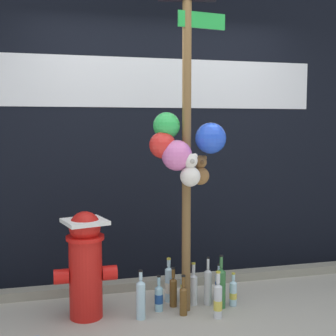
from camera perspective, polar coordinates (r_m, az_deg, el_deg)
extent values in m
cube|color=black|center=(4.50, -0.86, 6.56)|extent=(10.00, 0.20, 3.15)
cube|color=silver|center=(4.34, -6.08, 10.57)|extent=(3.89, 0.01, 0.46)
cube|color=gray|center=(4.35, 0.45, -13.95)|extent=(8.00, 0.12, 0.08)
cylinder|color=brown|center=(3.56, 2.32, 3.25)|extent=(0.07, 0.07, 2.70)
cube|color=#198C33|center=(3.68, 4.23, 17.85)|extent=(0.39, 0.07, 0.12)
sphere|color=#D66BB2|center=(3.49, 1.11, 1.58)|extent=(0.24, 0.24, 0.24)
sphere|color=blue|center=(3.58, 5.33, 3.71)|extent=(0.24, 0.24, 0.24)
sphere|color=green|center=(3.56, -0.19, 5.28)|extent=(0.21, 0.21, 0.21)
sphere|color=red|center=(3.52, -0.68, 2.87)|extent=(0.21, 0.21, 0.21)
sphere|color=brown|center=(3.65, 4.03, -0.98)|extent=(0.14, 0.14, 0.14)
sphere|color=brown|center=(3.64, 4.04, 0.76)|extent=(0.10, 0.10, 0.10)
sphere|color=brown|center=(3.62, 3.53, 1.25)|extent=(0.04, 0.04, 0.04)
sphere|color=brown|center=(3.64, 4.55, 1.26)|extent=(0.04, 0.04, 0.04)
sphere|color=brown|center=(3.59, 4.26, 0.71)|extent=(0.04, 0.04, 0.04)
sphere|color=silver|center=(3.46, 2.79, -1.06)|extent=(0.15, 0.15, 0.15)
sphere|color=silver|center=(3.45, 2.79, 0.91)|extent=(0.11, 0.11, 0.11)
sphere|color=silver|center=(3.44, 2.22, 1.45)|extent=(0.04, 0.04, 0.04)
sphere|color=silver|center=(3.46, 3.37, 1.47)|extent=(0.04, 0.04, 0.04)
sphere|color=#9D9992|center=(3.41, 3.03, 0.85)|extent=(0.04, 0.04, 0.04)
cylinder|color=red|center=(3.67, -10.19, -13.38)|extent=(0.25, 0.25, 0.61)
cylinder|color=red|center=(3.58, -10.28, -8.50)|extent=(0.29, 0.29, 0.03)
sphere|color=red|center=(3.56, -10.30, -7.24)|extent=(0.24, 0.24, 0.24)
cylinder|color=red|center=(3.65, -13.14, -13.02)|extent=(0.11, 0.11, 0.11)
cylinder|color=red|center=(3.68, -7.28, -12.80)|extent=(0.11, 0.11, 0.11)
cube|color=white|center=(3.55, -10.31, -6.58)|extent=(0.37, 0.37, 0.03)
cylinder|color=#337038|center=(3.87, 6.60, -14.81)|extent=(0.08, 0.08, 0.30)
cone|color=#337038|center=(3.81, 6.63, -12.49)|extent=(0.08, 0.08, 0.03)
cylinder|color=#337038|center=(3.79, 6.64, -11.58)|extent=(0.03, 0.03, 0.10)
cylinder|color=black|center=(3.78, 6.65, -10.80)|extent=(0.03, 0.03, 0.01)
cylinder|color=#B2DBEA|center=(3.65, -3.41, -16.21)|extent=(0.07, 0.07, 0.28)
cone|color=#B2DBEA|center=(3.60, -3.42, -13.94)|extent=(0.07, 0.07, 0.03)
cylinder|color=#B2DBEA|center=(3.58, -3.42, -13.24)|extent=(0.03, 0.03, 0.06)
cylinder|color=black|center=(3.57, -3.43, -12.65)|extent=(0.03, 0.03, 0.01)
cylinder|color=#B2DBEA|center=(3.94, 8.11, -15.29)|extent=(0.06, 0.06, 0.19)
cone|color=#B2DBEA|center=(3.90, 8.13, -13.81)|extent=(0.06, 0.06, 0.02)
cylinder|color=#B2DBEA|center=(3.89, 8.14, -13.29)|extent=(0.03, 0.03, 0.05)
cylinder|color=#D8C64C|center=(3.94, 8.10, -15.45)|extent=(0.06, 0.06, 0.05)
cylinder|color=gold|center=(3.88, 8.14, -12.86)|extent=(0.03, 0.03, 0.01)
cylinder|color=silver|center=(3.92, 3.18, -14.99)|extent=(0.07, 0.07, 0.24)
cone|color=silver|center=(3.87, 3.19, -13.16)|extent=(0.07, 0.07, 0.03)
cylinder|color=silver|center=(3.86, 3.20, -12.41)|extent=(0.03, 0.03, 0.08)
cylinder|color=gold|center=(3.84, 3.20, -11.77)|extent=(0.03, 0.03, 0.01)
cylinder|color=silver|center=(3.68, 6.23, -16.27)|extent=(0.06, 0.06, 0.25)
cone|color=silver|center=(3.64, 6.25, -14.26)|extent=(0.06, 0.06, 0.03)
cylinder|color=silver|center=(3.62, 6.26, -13.46)|extent=(0.03, 0.03, 0.08)
cylinder|color=#D8C64C|center=(3.69, 6.22, -16.60)|extent=(0.07, 0.07, 0.08)
cylinder|color=gold|center=(3.60, 6.27, -12.75)|extent=(0.04, 0.04, 0.01)
cylinder|color=brown|center=(3.72, 1.92, -16.36)|extent=(0.06, 0.06, 0.20)
cone|color=brown|center=(3.68, 1.93, -14.71)|extent=(0.06, 0.06, 0.02)
cylinder|color=brown|center=(3.67, 1.93, -13.95)|extent=(0.03, 0.03, 0.08)
cylinder|color=black|center=(3.65, 1.94, -13.27)|extent=(0.03, 0.03, 0.01)
cylinder|color=brown|center=(3.88, 0.66, -15.34)|extent=(0.06, 0.06, 0.22)
cone|color=brown|center=(3.84, 0.66, -13.65)|extent=(0.06, 0.06, 0.02)
cylinder|color=brown|center=(3.82, 0.67, -12.96)|extent=(0.03, 0.03, 0.07)
cylinder|color=black|center=(3.81, 0.67, -12.35)|extent=(0.03, 0.03, 0.01)
cylinder|color=#B2DBEA|center=(4.02, 6.39, -14.60)|extent=(0.07, 0.07, 0.22)
cone|color=#B2DBEA|center=(3.98, 6.41, -12.95)|extent=(0.07, 0.07, 0.03)
cylinder|color=#B2DBEA|center=(3.97, 6.41, -12.36)|extent=(0.03, 0.03, 0.06)
cylinder|color=#1E478C|center=(4.02, 6.39, -14.32)|extent=(0.07, 0.07, 0.07)
cylinder|color=black|center=(3.96, 6.42, -11.87)|extent=(0.04, 0.04, 0.01)
cylinder|color=#93CCE0|center=(3.80, -1.15, -16.04)|extent=(0.06, 0.06, 0.19)
cone|color=#93CCE0|center=(3.76, -1.15, -14.54)|extent=(0.06, 0.06, 0.03)
cylinder|color=#93CCE0|center=(3.75, -1.15, -13.87)|extent=(0.03, 0.03, 0.07)
cylinder|color=#1E478C|center=(3.80, -1.15, -15.94)|extent=(0.07, 0.07, 0.07)
cylinder|color=black|center=(3.74, -1.15, -13.31)|extent=(0.03, 0.03, 0.01)
cylinder|color=#B2DBEA|center=(3.97, 0.10, -14.40)|extent=(0.06, 0.06, 0.28)
cone|color=#B2DBEA|center=(3.92, 0.10, -12.31)|extent=(0.06, 0.06, 0.03)
cylinder|color=#B2DBEA|center=(3.91, 0.10, -11.72)|extent=(0.03, 0.03, 0.06)
cylinder|color=silver|center=(3.98, 0.10, -14.64)|extent=(0.07, 0.07, 0.09)
cylinder|color=gold|center=(3.90, 0.10, -11.22)|extent=(0.03, 0.03, 0.01)
cylinder|color=silver|center=(3.92, 4.98, -14.67)|extent=(0.06, 0.06, 0.28)
cone|color=silver|center=(3.87, 5.00, -12.58)|extent=(0.06, 0.06, 0.03)
cylinder|color=silver|center=(3.86, 5.01, -11.78)|extent=(0.02, 0.02, 0.09)
cylinder|color=black|center=(3.84, 5.01, -11.07)|extent=(0.03, 0.03, 0.01)
cylinder|color=#B2DBEA|center=(4.01, 2.16, -14.90)|extent=(0.08, 0.08, 0.19)
cone|color=#B2DBEA|center=(3.97, 2.16, -13.43)|extent=(0.08, 0.08, 0.03)
cylinder|color=#B2DBEA|center=(3.96, 2.16, -12.86)|extent=(0.03, 0.03, 0.05)
cylinder|color=#D8C64C|center=(4.00, 2.16, -14.67)|extent=(0.08, 0.08, 0.07)
cylinder|color=black|center=(3.95, 2.17, -12.43)|extent=(0.03, 0.03, 0.01)
cube|color=silver|center=(3.94, -10.70, -16.76)|extent=(0.16, 0.14, 0.01)
cube|color=silver|center=(4.14, 2.65, -15.53)|extent=(0.11, 0.08, 0.01)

